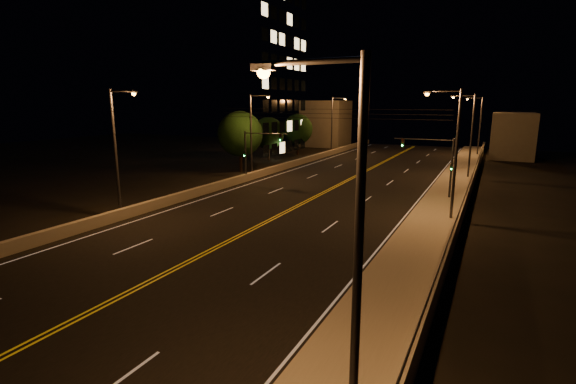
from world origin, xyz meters
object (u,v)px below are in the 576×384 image
at_px(streetlight_1, 452,147).
at_px(streetlight_3, 478,122).
at_px(tree_0, 240,134).
at_px(traffic_signal_left, 254,150).
at_px(streetlight_4, 118,146).
at_px(tree_2, 298,129).
at_px(streetlight_5, 253,131).
at_px(traffic_signal_right, 439,160).
at_px(streetlight_6, 333,122).
at_px(building_tower, 217,76).
at_px(streetlight_2, 469,131).
at_px(tree_1, 268,133).
at_px(streetlight_0, 346,248).

relative_size(streetlight_1, streetlight_3, 1.00).
bearing_deg(tree_0, traffic_signal_left, -45.61).
height_order(streetlight_4, tree_2, streetlight_4).
bearing_deg(streetlight_5, traffic_signal_right, -5.45).
height_order(streetlight_3, streetlight_6, same).
distance_m(streetlight_6, tree_2, 6.06).
bearing_deg(tree_0, streetlight_6, 80.47).
relative_size(streetlight_1, streetlight_6, 1.00).
bearing_deg(streetlight_5, tree_0, 139.82).
relative_size(streetlight_6, traffic_signal_left, 1.71).
bearing_deg(tree_0, tree_2, 93.58).
height_order(streetlight_5, tree_2, streetlight_5).
xyz_separation_m(streetlight_1, building_tower, (-37.01, 24.11, 7.14)).
height_order(traffic_signal_left, tree_0, tree_0).
xyz_separation_m(streetlight_5, tree_0, (-3.75, 3.17, -0.68)).
xyz_separation_m(streetlight_3, building_tower, (-37.01, -18.36, 7.14)).
relative_size(traffic_signal_right, tree_2, 0.82).
bearing_deg(streetlight_2, tree_2, 155.33).
xyz_separation_m(traffic_signal_right, tree_2, (-24.79, 24.10, 0.69)).
relative_size(traffic_signal_right, tree_1, 0.85).
relative_size(streetlight_0, tree_0, 1.25).
bearing_deg(tree_1, streetlight_4, -79.75).
relative_size(streetlight_1, tree_2, 1.40).
bearing_deg(streetlight_6, streetlight_5, -90.00).
bearing_deg(tree_0, streetlight_1, -25.63).
xyz_separation_m(tree_0, tree_2, (-1.19, 19.04, -0.49)).
distance_m(tree_0, tree_2, 19.08).
bearing_deg(streetlight_0, tree_0, 125.68).
relative_size(streetlight_0, tree_1, 1.46).
bearing_deg(tree_0, streetlight_2, 15.33).
distance_m(traffic_signal_right, tree_0, 24.17).
bearing_deg(streetlight_1, tree_0, 154.37).
height_order(streetlight_4, tree_0, streetlight_4).
height_order(streetlight_0, streetlight_6, same).
relative_size(streetlight_0, traffic_signal_left, 1.71).
bearing_deg(streetlight_3, streetlight_0, -90.00).
xyz_separation_m(streetlight_2, building_tower, (-37.01, 5.11, 7.14)).
bearing_deg(streetlight_1, building_tower, 146.91).
distance_m(traffic_signal_left, building_tower, 25.56).
xyz_separation_m(streetlight_1, streetlight_4, (-21.45, -9.74, 0.00)).
bearing_deg(streetlight_6, streetlight_3, 20.51).
relative_size(tree_1, tree_2, 0.96).
relative_size(streetlight_4, streetlight_5, 1.00).
height_order(streetlight_2, tree_0, streetlight_2).
bearing_deg(streetlight_6, building_tower, -146.41).
distance_m(streetlight_3, tree_1, 33.57).
height_order(streetlight_0, traffic_signal_right, streetlight_0).
xyz_separation_m(streetlight_0, tree_1, (-27.39, 46.12, -1.35)).
bearing_deg(streetlight_3, streetlight_2, -90.00).
height_order(building_tower, tree_0, building_tower).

